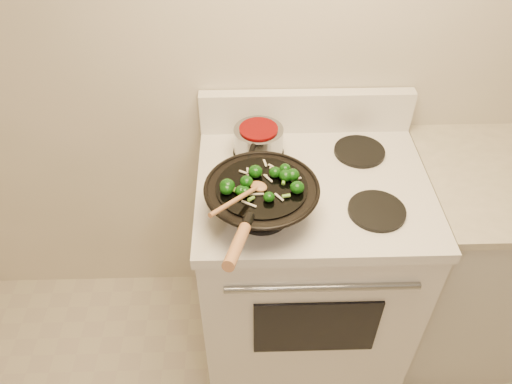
{
  "coord_description": "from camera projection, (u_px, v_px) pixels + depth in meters",
  "views": [
    {
      "loc": [
        -0.4,
        -0.07,
        2.02
      ],
      "look_at": [
        -0.37,
        1.02,
        1.01
      ],
      "focal_mm": 35.0,
      "sensor_mm": 36.0,
      "label": 1
    }
  ],
  "objects": [
    {
      "name": "saucepan",
      "position": [
        258.0,
        140.0,
        1.73
      ],
      "size": [
        0.17,
        0.27,
        0.1
      ],
      "color": "gray",
      "rests_on": "stove"
    },
    {
      "name": "wok",
      "position": [
        261.0,
        199.0,
        1.5
      ],
      "size": [
        0.35,
        0.57,
        0.23
      ],
      "color": "black",
      "rests_on": "stove"
    },
    {
      "name": "counter_unit",
      "position": [
        508.0,
        259.0,
        2.02
      ],
      "size": [
        0.86,
        0.62,
        0.91
      ],
      "color": "silver",
      "rests_on": "ground"
    },
    {
      "name": "stirfry",
      "position": [
        262.0,
        181.0,
        1.46
      ],
      "size": [
        0.25,
        0.21,
        0.04
      ],
      "color": "#0C3A09",
      "rests_on": "wok"
    },
    {
      "name": "stove",
      "position": [
        305.0,
        266.0,
        1.97
      ],
      "size": [
        0.78,
        0.67,
        1.08
      ],
      "color": "white",
      "rests_on": "ground"
    },
    {
      "name": "wooden_spoon",
      "position": [
        246.0,
        194.0,
        1.41
      ],
      "size": [
        0.17,
        0.22,
        0.08
      ],
      "color": "#A86D42",
      "rests_on": "wok"
    }
  ]
}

